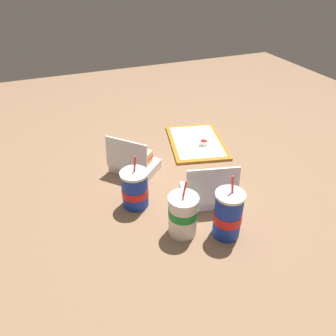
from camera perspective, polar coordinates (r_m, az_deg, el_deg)
The scene contains 10 objects.
ground_plane at distance 1.38m, azimuth 1.50°, elevation -2.07°, with size 3.20×3.20×0.00m, color brown.
food_tray at distance 1.65m, azimuth 4.97°, elevation 4.50°, with size 0.42×0.34×0.01m.
ketchup_cup at distance 1.61m, azimuth 6.22°, elevation 4.38°, with size 0.04×0.04×0.02m.
napkin_stack at distance 1.63m, azimuth 7.09°, elevation 4.32°, with size 0.10×0.10×0.00m, color white.
plastic_fork at distance 1.63m, azimuth 2.14°, elevation 4.54°, with size 0.11×0.01×0.01m, color white.
clamshell_hotdog_right at distance 1.26m, azimuth 6.91°, elevation -4.13°, with size 0.19×0.22×0.18m.
clamshell_sandwich_center at distance 1.43m, azimuth -5.92°, elevation 1.12°, with size 0.24×0.24×0.17m.
soda_cup_back at distance 1.22m, azimuth -5.77°, elevation -3.67°, with size 0.10×0.10×0.21m.
soda_cup_center at distance 1.10m, azimuth 10.38°, elevation -8.01°, with size 0.10×0.10×0.23m.
soda_cup_right at distance 1.10m, azimuth 2.62°, elevation -8.08°, with size 0.10×0.10×0.21m.
Camera 1 is at (-1.03, 0.45, 0.81)m, focal length 35.00 mm.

